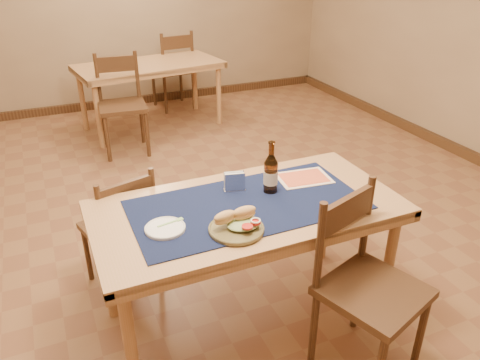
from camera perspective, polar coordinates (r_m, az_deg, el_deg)
name	(u,v)px	position (r m, az deg, el deg)	size (l,w,h in m)	color
room	(193,49)	(2.91, -5.77, 15.61)	(6.04, 7.04, 2.84)	brown
main_table	(248,219)	(2.48, 0.93, -4.73)	(1.60, 0.80, 0.75)	#AD7A52
placemat	(248,205)	(2.43, 0.95, -3.02)	(1.20, 0.60, 0.01)	#101A3D
baseboard	(201,238)	(3.44, -4.73, -7.01)	(6.00, 7.00, 0.10)	#482E1A
back_table	(149,71)	(5.52, -11.00, 12.96)	(1.68, 1.00, 0.75)	#AD7A52
chair_main_far	(121,228)	(2.93, -14.26, -5.64)	(0.47, 0.47, 0.83)	#482E1A
chair_main_near	(366,284)	(2.39, 15.12, -12.10)	(0.56, 0.56, 0.96)	#482E1A
chair_back_near	(122,103)	(4.94, -14.21, 9.11)	(0.50, 0.50, 0.99)	#482E1A
chair_back_far	(174,69)	(6.20, -8.10, 13.27)	(0.51, 0.51, 0.99)	#482E1A
sandwich_plate	(238,225)	(2.21, -0.30, -5.46)	(0.27, 0.27, 0.10)	brown
side_plate	(165,228)	(2.25, -9.12, -5.78)	(0.19, 0.19, 0.02)	silver
fork	(172,222)	(2.28, -8.24, -5.06)	(0.13, 0.04, 0.00)	#8BC66C
beer_bottle	(271,173)	(2.51, 3.77, 0.80)	(0.08, 0.08, 0.29)	#4B280D
napkin_holder	(235,182)	(2.54, -0.67, -0.24)	(0.13, 0.07, 0.11)	silver
menu_card	(304,178)	(2.71, 7.77, 0.26)	(0.32, 0.25, 0.01)	#FDDEBF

